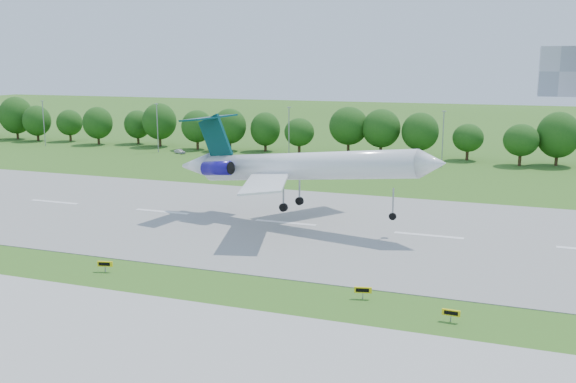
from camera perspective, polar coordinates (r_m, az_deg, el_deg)
The scene contains 11 objects.
ground at distance 68.86m, azimuth -7.45°, elevation -7.66°, with size 600.00×600.00×0.00m, color #325D18.
runway at distance 90.81m, azimuth -0.22°, elevation -2.81°, with size 400.00×45.00×0.08m, color gray.
taxiway at distance 54.68m, azimuth -16.34°, elevation -13.24°, with size 400.00×23.00×0.08m, color #ADADA8.
tree_line at distance 153.52m, azimuth 8.43°, elevation 5.29°, with size 288.40×8.40×10.40m.
light_poles at distance 144.32m, azimuth 6.66°, elevation 5.00°, with size 175.90×0.25×12.19m.
airliner at distance 89.12m, azimuth 0.39°, elevation 2.35°, with size 40.98×29.40×12.82m.
taxi_sign_left at distance 72.82m, azimuth -15.95°, elevation -6.22°, with size 1.69×0.58×1.19m.
taxi_sign_centre at distance 62.81m, azimuth 6.68°, elevation -8.71°, with size 1.69×0.55×1.19m.
taxi_sign_right at distance 59.00m, azimuth 14.29°, elevation -10.42°, with size 1.61×0.28×1.12m.
service_vehicle_a at distance 148.54m, azimuth -4.78°, elevation 2.97°, with size 1.16×3.32×1.09m, color white.
service_vehicle_b at distance 161.57m, azimuth -9.60°, elevation 3.55°, with size 1.34×3.34×1.14m, color silver.
Camera 1 is at (30.24, -57.63, 22.50)m, focal length 40.00 mm.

